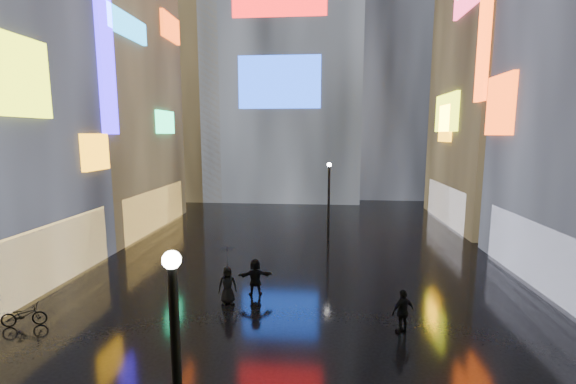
# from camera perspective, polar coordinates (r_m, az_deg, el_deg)

# --- Properties ---
(ground) EXTENTS (140.00, 140.00, 0.00)m
(ground) POSITION_cam_1_polar(r_m,az_deg,el_deg) (22.40, 1.80, -9.66)
(ground) COLOR black
(ground) RESTS_ON ground
(building_left_far) EXTENTS (10.28, 12.00, 22.00)m
(building_left_far) POSITION_cam_1_polar(r_m,az_deg,el_deg) (32.43, -27.95, 14.63)
(building_left_far) COLOR black
(building_left_far) RESTS_ON ground
(building_right_far) EXTENTS (10.28, 12.00, 28.00)m
(building_right_far) POSITION_cam_1_polar(r_m,az_deg,el_deg) (35.28, 31.54, 18.74)
(building_right_far) COLOR black
(building_right_far) RESTS_ON ground
(tower_main) EXTENTS (16.00, 14.20, 42.00)m
(tower_main) POSITION_cam_1_polar(r_m,az_deg,el_deg) (47.52, -0.30, 25.69)
(tower_main) COLOR black
(tower_main) RESTS_ON ground
(tower_flank_right) EXTENTS (12.00, 12.00, 34.00)m
(tower_flank_right) POSITION_cam_1_polar(r_m,az_deg,el_deg) (48.93, 15.02, 20.06)
(tower_flank_right) COLOR black
(tower_flank_right) RESTS_ON ground
(tower_flank_left) EXTENTS (10.00, 10.00, 26.00)m
(tower_flank_left) POSITION_cam_1_polar(r_m,az_deg,el_deg) (46.21, -14.78, 15.74)
(tower_flank_left) COLOR black
(tower_flank_left) RESTS_ON ground
(lamp_near) EXTENTS (0.30, 0.30, 5.20)m
(lamp_near) POSITION_cam_1_polar(r_m,az_deg,el_deg) (7.31, -16.08, -25.52)
(lamp_near) COLOR black
(lamp_near) RESTS_ON ground
(lamp_far) EXTENTS (0.30, 0.30, 5.20)m
(lamp_far) POSITION_cam_1_polar(r_m,az_deg,el_deg) (25.36, 6.07, -0.70)
(lamp_far) COLOR black
(lamp_far) RESTS_ON ground
(pedestrian_3) EXTENTS (1.01, 0.80, 1.60)m
(pedestrian_3) POSITION_cam_1_polar(r_m,az_deg,el_deg) (14.81, 16.66, -16.59)
(pedestrian_3) COLOR black
(pedestrian_3) RESTS_ON ground
(pedestrian_4) EXTENTS (0.85, 0.64, 1.56)m
(pedestrian_4) POSITION_cam_1_polar(r_m,az_deg,el_deg) (16.65, -8.95, -13.48)
(pedestrian_4) COLOR black
(pedestrian_4) RESTS_ON ground
(pedestrian_5) EXTENTS (1.58, 0.80, 1.63)m
(pedestrian_5) POSITION_cam_1_polar(r_m,az_deg,el_deg) (17.27, -4.87, -12.46)
(pedestrian_5) COLOR black
(pedestrian_5) RESTS_ON ground
(umbrella_2) EXTENTS (1.39, 1.38, 0.89)m
(umbrella_2) POSITION_cam_1_polar(r_m,az_deg,el_deg) (16.23, -9.05, -9.46)
(umbrella_2) COLOR black
(umbrella_2) RESTS_ON pedestrian_4
(bicycle) EXTENTS (1.65, 0.95, 0.82)m
(bicycle) POSITION_cam_1_polar(r_m,az_deg,el_deg) (17.75, -34.50, -14.82)
(bicycle) COLOR black
(bicycle) RESTS_ON ground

